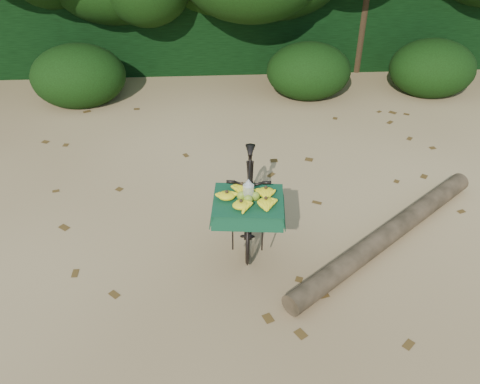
{
  "coord_description": "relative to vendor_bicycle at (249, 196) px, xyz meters",
  "views": [
    {
      "loc": [
        -0.41,
        -5.19,
        4.33
      ],
      "look_at": [
        -0.12,
        -0.23,
        0.82
      ],
      "focal_mm": 38.0,
      "sensor_mm": 36.0,
      "label": 1
    }
  ],
  "objects": [
    {
      "name": "bush_clumps",
      "position": [
        0.49,
        4.27,
        -0.12
      ],
      "size": [
        8.8,
        1.7,
        0.9
      ],
      "primitive_type": null,
      "color": "black",
      "rests_on": "ground"
    },
    {
      "name": "vendor_bicycle",
      "position": [
        0.0,
        0.0,
        0.0
      ],
      "size": [
        0.86,
        1.91,
        1.12
      ],
      "rotation": [
        0.0,
        0.0,
        -0.1
      ],
      "color": "black",
      "rests_on": "ground"
    },
    {
      "name": "leaf_litter",
      "position": [
        -0.01,
        0.62,
        -0.57
      ],
      "size": [
        7.0,
        7.3,
        0.01
      ],
      "primitive_type": null,
      "color": "#4B3314",
      "rests_on": "ground"
    },
    {
      "name": "hedge_backdrop",
      "position": [
        -0.01,
        6.27,
        0.33
      ],
      "size": [
        26.0,
        1.8,
        1.8
      ],
      "primitive_type": "cube",
      "color": "black",
      "rests_on": "ground"
    },
    {
      "name": "fallen_log",
      "position": [
        1.77,
        -0.33,
        -0.44
      ],
      "size": [
        3.01,
        2.48,
        0.26
      ],
      "primitive_type": "cylinder",
      "rotation": [
        1.57,
        0.0,
        -0.9
      ],
      "color": "brown",
      "rests_on": "ground"
    },
    {
      "name": "ground",
      "position": [
        -0.01,
        -0.03,
        -0.57
      ],
      "size": [
        80.0,
        80.0,
        0.0
      ],
      "primitive_type": "plane",
      "color": "tan",
      "rests_on": "ground"
    }
  ]
}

